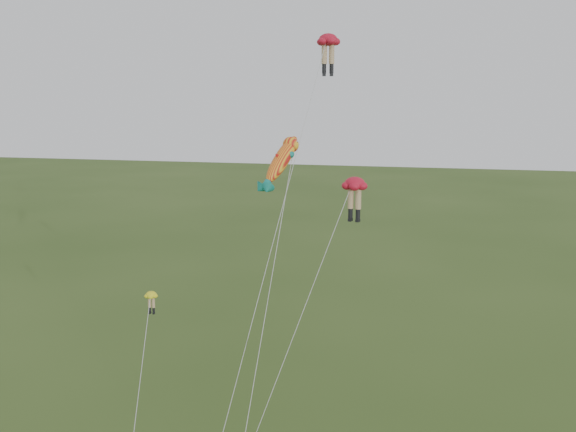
# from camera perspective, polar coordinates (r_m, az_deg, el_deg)

# --- Properties ---
(legs_kite_red_high) EXTENTS (4.57, 14.34, 23.08)m
(legs_kite_red_high) POSITION_cam_1_polar(r_m,az_deg,el_deg) (38.05, 3.41, 14.51)
(legs_kite_red_high) COLOR red
(legs_kite_red_high) RESTS_ON ground
(legs_kite_red_mid) EXTENTS (6.21, 4.99, 15.80)m
(legs_kite_red_mid) POSITION_cam_1_polar(r_m,az_deg,el_deg) (30.58, 5.69, 1.95)
(legs_kite_red_mid) COLOR red
(legs_kite_red_mid) RESTS_ON ground
(legs_kite_yellow) EXTENTS (3.02, 9.91, 8.56)m
(legs_kite_yellow) POSITION_cam_1_polar(r_m,az_deg,el_deg) (37.27, -12.23, -8.31)
(legs_kite_yellow) COLOR yellow
(legs_kite_yellow) RESTS_ON ground
(fish_kite) EXTENTS (2.02, 10.19, 17.78)m
(fish_kite) POSITION_cam_1_polar(r_m,az_deg,el_deg) (32.94, -0.57, 4.89)
(fish_kite) COLOR yellow
(fish_kite) RESTS_ON ground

